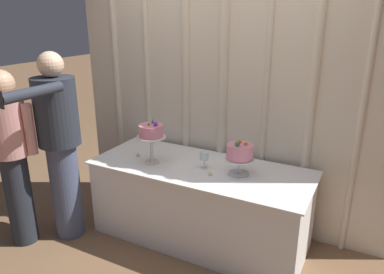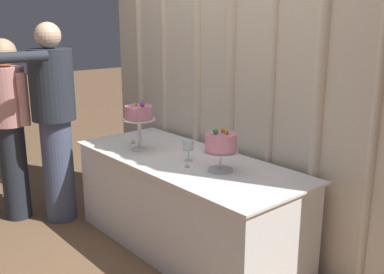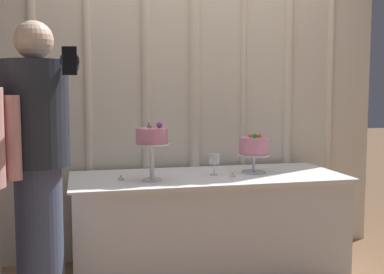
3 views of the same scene
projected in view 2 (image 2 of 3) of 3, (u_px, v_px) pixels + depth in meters
name	position (u px, v px, depth m)	size (l,w,h in m)	color
ground_plane	(176.00, 251.00, 3.47)	(24.00, 24.00, 0.00)	#846042
draped_curtain	(230.00, 59.00, 3.46)	(3.18, 0.16, 2.71)	beige
cake_table	(186.00, 204.00, 3.44)	(1.96, 0.80, 0.73)	white
cake_display_nearleft	(139.00, 115.00, 3.51)	(0.26, 0.26, 0.40)	silver
cake_display_nearright	(221.00, 144.00, 3.04)	(0.24, 0.24, 0.30)	silver
wine_glass	(188.00, 146.00, 3.27)	(0.08, 0.08, 0.15)	silver
tealight_far_left	(133.00, 142.00, 3.77)	(0.04, 0.04, 0.03)	beige
tealight_near_left	(187.00, 166.00, 3.16)	(0.04, 0.04, 0.03)	beige
guest_girl_blue_dress	(54.00, 116.00, 3.79)	(0.49, 0.89, 1.72)	#4C5675
guest_man_pink_jacket	(9.00, 122.00, 3.85)	(0.45, 0.40, 1.59)	#282D38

